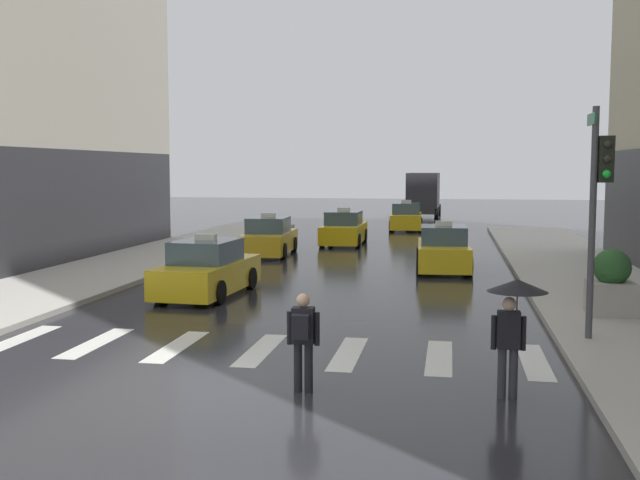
{
  "coord_description": "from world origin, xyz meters",
  "views": [
    {
      "loc": [
        3.77,
        -11.59,
        3.69
      ],
      "look_at": [
        0.35,
        8.0,
        1.79
      ],
      "focal_mm": 42.14,
      "sensor_mm": 36.0,
      "label": 1
    }
  ],
  "objects_px": {
    "taxi_second": "(443,250)",
    "pedestrian_with_umbrella": "(514,306)",
    "taxi_fourth": "(344,230)",
    "taxi_lead": "(207,270)",
    "traffic_light_pole": "(599,190)",
    "planter_near_corner": "(611,285)",
    "taxi_third": "(269,238)",
    "taxi_fifth": "(406,218)",
    "box_truck": "(424,193)",
    "pedestrian_with_backpack": "(303,335)"
  },
  "relations": [
    {
      "from": "taxi_lead",
      "to": "taxi_fifth",
      "type": "bearing_deg",
      "value": 79.88
    },
    {
      "from": "taxi_third",
      "to": "planter_near_corner",
      "type": "xyz_separation_m",
      "value": [
        11.5,
        -11.98,
        0.15
      ]
    },
    {
      "from": "taxi_fifth",
      "to": "pedestrian_with_backpack",
      "type": "distance_m",
      "value": 33.21
    },
    {
      "from": "taxi_second",
      "to": "planter_near_corner",
      "type": "xyz_separation_m",
      "value": [
        4.12,
        -8.43,
        0.15
      ]
    },
    {
      "from": "pedestrian_with_umbrella",
      "to": "pedestrian_with_backpack",
      "type": "distance_m",
      "value": 3.43
    },
    {
      "from": "taxi_second",
      "to": "planter_near_corner",
      "type": "distance_m",
      "value": 9.38
    },
    {
      "from": "traffic_light_pole",
      "to": "taxi_second",
      "type": "xyz_separation_m",
      "value": [
        -3.22,
        11.24,
        -2.53
      ]
    },
    {
      "from": "taxi_third",
      "to": "pedestrian_with_umbrella",
      "type": "height_order",
      "value": "pedestrian_with_umbrella"
    },
    {
      "from": "traffic_light_pole",
      "to": "planter_near_corner",
      "type": "distance_m",
      "value": 3.79
    },
    {
      "from": "taxi_third",
      "to": "taxi_lead",
      "type": "bearing_deg",
      "value": -86.3
    },
    {
      "from": "taxi_fourth",
      "to": "box_truck",
      "type": "height_order",
      "value": "box_truck"
    },
    {
      "from": "traffic_light_pole",
      "to": "taxi_fifth",
      "type": "bearing_deg",
      "value": 100.96
    },
    {
      "from": "taxi_third",
      "to": "pedestrian_with_umbrella",
      "type": "bearing_deg",
      "value": -65.35
    },
    {
      "from": "taxi_second",
      "to": "pedestrian_with_backpack",
      "type": "relative_size",
      "value": 2.79
    },
    {
      "from": "box_truck",
      "to": "pedestrian_with_backpack",
      "type": "bearing_deg",
      "value": -90.5
    },
    {
      "from": "taxi_third",
      "to": "taxi_fourth",
      "type": "bearing_deg",
      "value": 62.99
    },
    {
      "from": "taxi_second",
      "to": "pedestrian_with_umbrella",
      "type": "height_order",
      "value": "pedestrian_with_umbrella"
    },
    {
      "from": "taxi_lead",
      "to": "pedestrian_with_backpack",
      "type": "height_order",
      "value": "taxi_lead"
    },
    {
      "from": "taxi_third",
      "to": "taxi_fifth",
      "type": "distance_m",
      "value": 14.99
    },
    {
      "from": "taxi_fourth",
      "to": "box_truck",
      "type": "xyz_separation_m",
      "value": [
        3.12,
        20.64,
        1.13
      ]
    },
    {
      "from": "planter_near_corner",
      "to": "pedestrian_with_backpack",
      "type": "bearing_deg",
      "value": -131.28
    },
    {
      "from": "taxi_lead",
      "to": "taxi_third",
      "type": "bearing_deg",
      "value": 93.7
    },
    {
      "from": "taxi_fourth",
      "to": "pedestrian_with_umbrella",
      "type": "bearing_deg",
      "value": -75.6
    },
    {
      "from": "box_truck",
      "to": "pedestrian_with_backpack",
      "type": "height_order",
      "value": "box_truck"
    },
    {
      "from": "box_truck",
      "to": "taxi_fifth",
      "type": "bearing_deg",
      "value": -93.23
    },
    {
      "from": "taxi_third",
      "to": "planter_near_corner",
      "type": "height_order",
      "value": "taxi_third"
    },
    {
      "from": "traffic_light_pole",
      "to": "taxi_second",
      "type": "bearing_deg",
      "value": 105.98
    },
    {
      "from": "taxi_lead",
      "to": "taxi_third",
      "type": "relative_size",
      "value": 1.0
    },
    {
      "from": "taxi_fifth",
      "to": "taxi_third",
      "type": "bearing_deg",
      "value": -109.49
    },
    {
      "from": "taxi_fourth",
      "to": "planter_near_corner",
      "type": "distance_m",
      "value": 19.17
    },
    {
      "from": "taxi_fourth",
      "to": "taxi_lead",
      "type": "bearing_deg",
      "value": -97.05
    },
    {
      "from": "traffic_light_pole",
      "to": "taxi_third",
      "type": "relative_size",
      "value": 1.04
    },
    {
      "from": "traffic_light_pole",
      "to": "taxi_lead",
      "type": "relative_size",
      "value": 1.04
    },
    {
      "from": "taxi_fifth",
      "to": "planter_near_corner",
      "type": "distance_m",
      "value": 26.9
    },
    {
      "from": "taxi_lead",
      "to": "planter_near_corner",
      "type": "xyz_separation_m",
      "value": [
        10.84,
        -1.8,
        0.15
      ]
    },
    {
      "from": "traffic_light_pole",
      "to": "planter_near_corner",
      "type": "height_order",
      "value": "traffic_light_pole"
    },
    {
      "from": "taxi_lead",
      "to": "planter_near_corner",
      "type": "relative_size",
      "value": 2.89
    },
    {
      "from": "taxi_second",
      "to": "pedestrian_with_umbrella",
      "type": "xyz_separation_m",
      "value": [
        1.26,
        -15.27,
        0.79
      ]
    },
    {
      "from": "traffic_light_pole",
      "to": "taxi_third",
      "type": "distance_m",
      "value": 18.37
    },
    {
      "from": "taxi_third",
      "to": "taxi_fifth",
      "type": "relative_size",
      "value": 1.0
    },
    {
      "from": "taxi_third",
      "to": "taxi_fourth",
      "type": "height_order",
      "value": "same"
    },
    {
      "from": "traffic_light_pole",
      "to": "pedestrian_with_backpack",
      "type": "bearing_deg",
      "value": -141.21
    },
    {
      "from": "taxi_lead",
      "to": "planter_near_corner",
      "type": "distance_m",
      "value": 10.99
    },
    {
      "from": "box_truck",
      "to": "pedestrian_with_backpack",
      "type": "distance_m",
      "value": 44.7
    },
    {
      "from": "taxi_fifth",
      "to": "box_truck",
      "type": "bearing_deg",
      "value": 86.77
    },
    {
      "from": "taxi_lead",
      "to": "planter_near_corner",
      "type": "bearing_deg",
      "value": -9.43
    },
    {
      "from": "taxi_third",
      "to": "taxi_fifth",
      "type": "bearing_deg",
      "value": 70.51
    },
    {
      "from": "taxi_second",
      "to": "taxi_fifth",
      "type": "xyz_separation_m",
      "value": [
        -2.38,
        17.67,
        0.0
      ]
    },
    {
      "from": "taxi_lead",
      "to": "box_truck",
      "type": "relative_size",
      "value": 0.61
    },
    {
      "from": "taxi_fourth",
      "to": "box_truck",
      "type": "distance_m",
      "value": 20.9
    }
  ]
}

